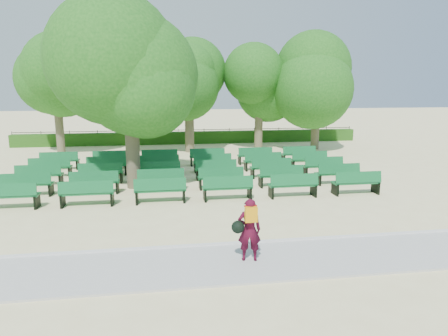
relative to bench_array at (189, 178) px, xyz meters
name	(u,v)px	position (x,y,z in m)	size (l,w,h in m)	color
ground	(216,189)	(1.05, -1.76, -0.10)	(120.00, 120.00, 0.00)	beige
paving	(255,262)	(1.05, -9.16, -0.07)	(30.00, 2.20, 0.06)	#AFB0AB
curb	(246,243)	(1.05, -8.01, -0.05)	(30.00, 0.12, 0.10)	silver
hedge	(192,138)	(1.05, 12.24, 0.35)	(26.00, 0.70, 0.90)	#235215
fence	(191,143)	(1.05, 12.64, -0.10)	(26.00, 0.10, 1.02)	black
tree_line	(196,152)	(1.05, 8.24, -0.10)	(21.80, 6.80, 7.04)	#23621A
bench_array	(189,178)	(0.00, 0.00, 0.00)	(1.95, 0.72, 1.21)	#105B2B
tree_among	(129,78)	(-2.42, -1.01, 4.54)	(5.29, 5.29, 7.05)	brown
person	(248,229)	(0.88, -9.11, 0.78)	(0.76, 0.48, 1.58)	#40091B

